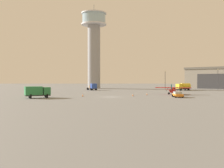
{
  "coord_description": "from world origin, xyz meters",
  "views": [
    {
      "loc": [
        0.73,
        -63.55,
        4.36
      ],
      "look_at": [
        0.06,
        30.29,
        2.65
      ],
      "focal_mm": 41.07,
      "sensor_mm": 36.0,
      "label": 1
    }
  ],
  "objects": [
    {
      "name": "airplane_red",
      "position": [
        17.75,
        10.17,
        1.4
      ],
      "size": [
        9.99,
        7.88,
        2.99
      ],
      "rotation": [
        0.0,
        0.0,
        1.23
      ],
      "color": "red",
      "rests_on": "ground_plane"
    },
    {
      "name": "truck_box_green",
      "position": [
        -17.2,
        -3.94,
        1.55
      ],
      "size": [
        6.13,
        4.67,
        2.7
      ],
      "rotation": [
        0.0,
        0.0,
        0.47
      ],
      "color": "#38383D",
      "rests_on": "ground_plane"
    },
    {
      "name": "truck_flatbed_blue",
      "position": [
        -7.82,
        39.27,
        1.29
      ],
      "size": [
        4.64,
        6.23,
        2.7
      ],
      "rotation": [
        0.0,
        0.0,
        5.18
      ],
      "color": "#38383D",
      "rests_on": "ground_plane"
    },
    {
      "name": "traffic_cone_near_left",
      "position": [
        9.83,
        6.79,
        0.28
      ],
      "size": [
        0.36,
        0.36,
        0.57
      ],
      "color": "black",
      "rests_on": "ground_plane"
    },
    {
      "name": "car_orange",
      "position": [
        16.23,
        -1.46,
        0.74
      ],
      "size": [
        2.35,
        4.53,
        1.37
      ],
      "rotation": [
        0.0,
        0.0,
        4.69
      ],
      "color": "orange",
      "rests_on": "ground_plane"
    },
    {
      "name": "hangar",
      "position": [
        54.48,
        63.2,
        5.13
      ],
      "size": [
        37.99,
        37.37,
        10.23
      ],
      "rotation": [
        0.0,
        0.0,
        -2.28
      ],
      "color": "gray",
      "rests_on": "ground_plane"
    },
    {
      "name": "traffic_cone_near_right",
      "position": [
        5.71,
        3.03,
        0.29
      ],
      "size": [
        0.36,
        0.36,
        0.6
      ],
      "color": "black",
      "rests_on": "ground_plane"
    },
    {
      "name": "traffic_cone_mid_apron",
      "position": [
        -7.19,
        1.42,
        0.35
      ],
      "size": [
        0.36,
        0.36,
        0.7
      ],
      "color": "black",
      "rests_on": "ground_plane"
    },
    {
      "name": "control_tower",
      "position": [
        -8.79,
        59.3,
        22.42
      ],
      "size": [
        12.0,
        12.0,
        40.11
      ],
      "color": "gray",
      "rests_on": "ground_plane"
    },
    {
      "name": "ground_plane",
      "position": [
        0.0,
        0.0,
        0.0
      ],
      "size": [
        400.0,
        400.0,
        0.0
      ],
      "primitive_type": "plane",
      "color": "slate"
    },
    {
      "name": "truck_fuel_tanker_yellow",
      "position": [
        28.13,
        37.29,
        1.6
      ],
      "size": [
        6.15,
        4.42,
        2.84
      ],
      "rotation": [
        0.0,
        0.0,
        3.57
      ],
      "color": "#38383D",
      "rests_on": "ground_plane"
    },
    {
      "name": "light_post_west",
      "position": [
        44.25,
        43.73,
        5.19
      ],
      "size": [
        0.44,
        0.44,
        8.72
      ],
      "color": "#38383D",
      "rests_on": "ground_plane"
    },
    {
      "name": "light_post_east",
      "position": [
        23.28,
        48.95,
        4.93
      ],
      "size": [
        0.44,
        0.44,
        8.23
      ],
      "color": "#38383D",
      "rests_on": "ground_plane"
    }
  ]
}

